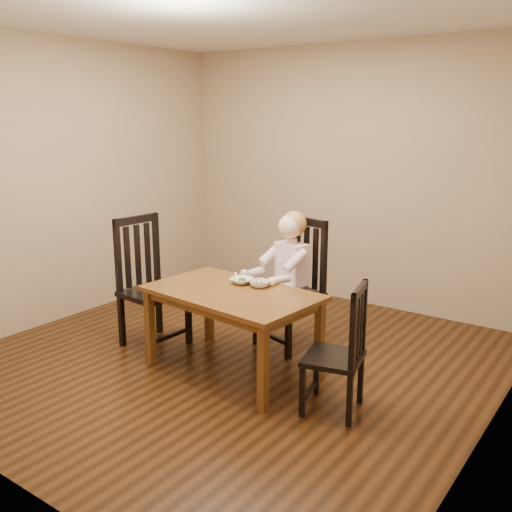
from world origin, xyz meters
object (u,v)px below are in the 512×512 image
Objects in this scene: bowl_peas at (242,281)px; bowl_veg at (260,284)px; chair_child at (294,286)px; chair_left at (149,284)px; dining_table at (232,300)px; toddler at (290,268)px; chair_right at (340,352)px.

bowl_veg is (0.17, 0.01, 0.00)m from bowl_peas.
chair_child is 0.99× the size of chair_left.
bowl_veg is at bearing 62.33° from dining_table.
chair_left is 7.02× the size of bowl_veg.
toddler reaches higher than bowl_veg.
chair_left is 1.25× the size of chair_right.
chair_left reaches higher than bowl_veg.
toddler is at bearing 127.17° from chair_left.
chair_left is 1.07m from bowl_veg.
toddler is 0.50m from bowl_peas.
chair_left is at bearing -168.52° from bowl_peas.
chair_right reaches higher than dining_table.
chair_left reaches higher than toddler.
dining_table is at bearing 71.59° from chair_right.
chair_right is 1.11m from bowl_peas.
bowl_peas is at bearing -177.11° from bowl_veg.
chair_left is at bearing 73.26° from chair_right.
dining_table is 1.00m from chair_right.
toddler is 3.67× the size of bowl_peas.
bowl_veg is (0.11, 0.21, 0.10)m from dining_table.
chair_child is 1.21m from chair_right.
chair_right is 1.39× the size of toddler.
chair_left is (-0.93, 0.03, -0.04)m from dining_table.
toddler is (1.03, 0.66, 0.17)m from chair_left.
chair_child reaches higher than toddler.
chair_right is (1.92, -0.11, -0.11)m from chair_left.
chair_left is at bearing 49.11° from chair_child.
dining_table is at bearing 96.42° from chair_child.
chair_child reaches higher than dining_table.
chair_right is at bearing 151.54° from chair_child.
chair_child is 6.32× the size of bowl_peas.
dining_table is 2.13× the size of toddler.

